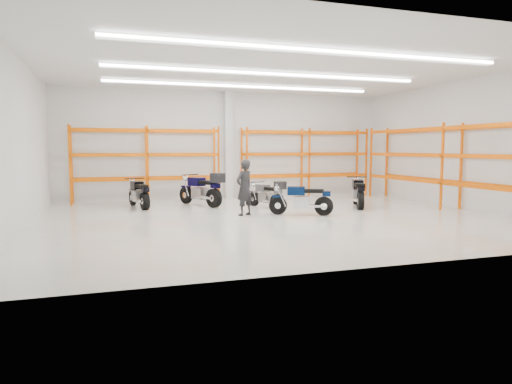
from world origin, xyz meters
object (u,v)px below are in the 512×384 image
object	(u,v)px
standing_man	(244,188)
motorcycle_back_d	(358,193)
structural_column	(228,145)
motorcycle_back_a	(139,194)
motorcycle_main	(304,200)
motorcycle_back_b	(203,190)
motorcycle_back_c	(268,195)

from	to	relation	value
standing_man	motorcycle_back_d	bearing A→B (deg)	158.31
structural_column	motorcycle_back_a	bearing A→B (deg)	-150.68
motorcycle_main	standing_man	size ratio (longest dim) A/B	1.08
structural_column	standing_man	bearing A→B (deg)	-98.68
motorcycle_main	standing_man	world-z (taller)	standing_man
motorcycle_back_b	motorcycle_back_d	distance (m)	5.65
motorcycle_back_c	motorcycle_back_a	bearing A→B (deg)	161.11
standing_man	structural_column	distance (m)	5.26
motorcycle_back_b	structural_column	xyz separation A→B (m)	(1.56, 2.29, 1.65)
motorcycle_back_a	motorcycle_back_d	xyz separation A→B (m)	(7.53, -2.21, 0.02)
motorcycle_main	motorcycle_back_b	distance (m)	4.17
motorcycle_main	motorcycle_back_b	xyz separation A→B (m)	(-2.62, 3.24, 0.12)
motorcycle_back_a	motorcycle_back_c	world-z (taller)	motorcycle_back_a
motorcycle_main	motorcycle_back_a	world-z (taller)	motorcycle_back_a
motorcycle_back_a	motorcycle_back_d	world-z (taller)	motorcycle_back_d
motorcycle_back_a	motorcycle_back_c	distance (m)	4.59
motorcycle_back_a	standing_man	distance (m)	4.22
motorcycle_back_a	standing_man	xyz separation A→B (m)	(3.07, -2.87, 0.40)
motorcycle_back_a	motorcycle_back_b	size ratio (longest dim) A/B	0.93
motorcycle_back_b	standing_man	size ratio (longest dim) A/B	1.28
motorcycle_back_b	motorcycle_back_c	world-z (taller)	motorcycle_back_b
motorcycle_back_d	standing_man	size ratio (longest dim) A/B	1.17
motorcycle_back_b	motorcycle_back_c	size ratio (longest dim) A/B	1.19
motorcycle_back_c	standing_man	bearing A→B (deg)	-132.60
motorcycle_back_b	motorcycle_back_a	bearing A→B (deg)	176.64
motorcycle_back_a	motorcycle_back_d	bearing A→B (deg)	-16.34
motorcycle_main	motorcycle_back_d	xyz separation A→B (m)	(2.64, 1.16, 0.03)
motorcycle_back_a	motorcycle_back_b	distance (m)	2.29
standing_man	structural_column	size ratio (longest dim) A/B	0.39
motorcycle_back_c	motorcycle_back_d	world-z (taller)	motorcycle_back_d
motorcycle_back_b	motorcycle_back_c	distance (m)	2.47
motorcycle_main	motorcycle_back_d	distance (m)	2.88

